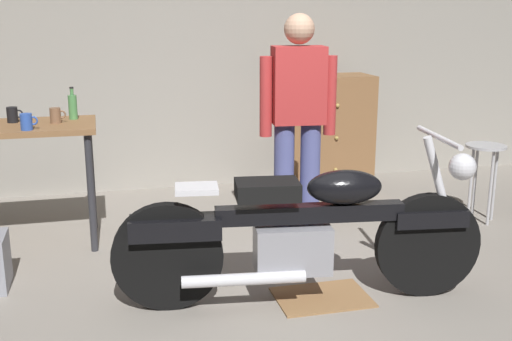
{
  "coord_description": "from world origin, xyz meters",
  "views": [
    {
      "loc": [
        -0.95,
        -3.26,
        1.69
      ],
      "look_at": [
        0.05,
        0.7,
        0.65
      ],
      "focal_mm": 44.31,
      "sensor_mm": 36.0,
      "label": 1
    }
  ],
  "objects_px": {
    "mug_blue_enamel": "(27,122)",
    "bottle": "(73,106)",
    "person_standing": "(298,117)",
    "shop_stool": "(485,162)",
    "motorcycle": "(304,230)",
    "mug_black_matte": "(13,115)",
    "mug_brown_stoneware": "(56,115)",
    "wooden_dresser": "(328,133)"
  },
  "relations": [
    {
      "from": "motorcycle",
      "to": "mug_brown_stoneware",
      "type": "bearing_deg",
      "value": 142.49
    },
    {
      "from": "motorcycle",
      "to": "bottle",
      "type": "relative_size",
      "value": 9.05
    },
    {
      "from": "motorcycle",
      "to": "shop_stool",
      "type": "relative_size",
      "value": 3.41
    },
    {
      "from": "motorcycle",
      "to": "bottle",
      "type": "height_order",
      "value": "bottle"
    },
    {
      "from": "motorcycle",
      "to": "person_standing",
      "type": "bearing_deg",
      "value": 81.65
    },
    {
      "from": "person_standing",
      "to": "wooden_dresser",
      "type": "relative_size",
      "value": 1.52
    },
    {
      "from": "mug_black_matte",
      "to": "person_standing",
      "type": "bearing_deg",
      "value": -11.8
    },
    {
      "from": "person_standing",
      "to": "mug_brown_stoneware",
      "type": "distance_m",
      "value": 1.75
    },
    {
      "from": "mug_brown_stoneware",
      "to": "bottle",
      "type": "bearing_deg",
      "value": 50.2
    },
    {
      "from": "mug_brown_stoneware",
      "to": "bottle",
      "type": "height_order",
      "value": "bottle"
    },
    {
      "from": "wooden_dresser",
      "to": "mug_brown_stoneware",
      "type": "height_order",
      "value": "wooden_dresser"
    },
    {
      "from": "mug_blue_enamel",
      "to": "mug_black_matte",
      "type": "xyz_separation_m",
      "value": [
        -0.13,
        0.33,
        0.0
      ]
    },
    {
      "from": "wooden_dresser",
      "to": "bottle",
      "type": "bearing_deg",
      "value": -162.58
    },
    {
      "from": "mug_blue_enamel",
      "to": "bottle",
      "type": "relative_size",
      "value": 0.48
    },
    {
      "from": "wooden_dresser",
      "to": "mug_blue_enamel",
      "type": "distance_m",
      "value": 2.83
    },
    {
      "from": "mug_brown_stoneware",
      "to": "mug_blue_enamel",
      "type": "bearing_deg",
      "value": -126.86
    },
    {
      "from": "person_standing",
      "to": "mug_black_matte",
      "type": "height_order",
      "value": "person_standing"
    },
    {
      "from": "person_standing",
      "to": "mug_brown_stoneware",
      "type": "relative_size",
      "value": 14.76
    },
    {
      "from": "motorcycle",
      "to": "wooden_dresser",
      "type": "relative_size",
      "value": 1.98
    },
    {
      "from": "motorcycle",
      "to": "wooden_dresser",
      "type": "bearing_deg",
      "value": 73.67
    },
    {
      "from": "wooden_dresser",
      "to": "mug_blue_enamel",
      "type": "xyz_separation_m",
      "value": [
        -2.58,
        -1.09,
        0.41
      ]
    },
    {
      "from": "person_standing",
      "to": "shop_stool",
      "type": "bearing_deg",
      "value": -175.16
    },
    {
      "from": "person_standing",
      "to": "shop_stool",
      "type": "distance_m",
      "value": 1.64
    },
    {
      "from": "wooden_dresser",
      "to": "motorcycle",
      "type": "bearing_deg",
      "value": -113.53
    },
    {
      "from": "mug_blue_enamel",
      "to": "person_standing",
      "type": "bearing_deg",
      "value": -2.69
    },
    {
      "from": "person_standing",
      "to": "shop_stool",
      "type": "xyz_separation_m",
      "value": [
        1.58,
        -0.03,
        -0.43
      ]
    },
    {
      "from": "shop_stool",
      "to": "mug_brown_stoneware",
      "type": "distance_m",
      "value": 3.35
    },
    {
      "from": "person_standing",
      "to": "bottle",
      "type": "distance_m",
      "value": 1.67
    },
    {
      "from": "mug_black_matte",
      "to": "motorcycle",
      "type": "bearing_deg",
      "value": -41.15
    },
    {
      "from": "bottle",
      "to": "person_standing",
      "type": "bearing_deg",
      "value": -16.11
    },
    {
      "from": "person_standing",
      "to": "mug_black_matte",
      "type": "bearing_deg",
      "value": -6.01
    },
    {
      "from": "motorcycle",
      "to": "bottle",
      "type": "distance_m",
      "value": 2.09
    },
    {
      "from": "motorcycle",
      "to": "person_standing",
      "type": "relative_size",
      "value": 1.31
    },
    {
      "from": "shop_stool",
      "to": "mug_black_matte",
      "type": "bearing_deg",
      "value": 172.89
    },
    {
      "from": "wooden_dresser",
      "to": "mug_brown_stoneware",
      "type": "distance_m",
      "value": 2.59
    },
    {
      "from": "mug_brown_stoneware",
      "to": "bottle",
      "type": "relative_size",
      "value": 0.47
    },
    {
      "from": "mug_blue_enamel",
      "to": "bottle",
      "type": "distance_m",
      "value": 0.48
    },
    {
      "from": "mug_brown_stoneware",
      "to": "bottle",
      "type": "xyz_separation_m",
      "value": [
        0.12,
        0.14,
        0.04
      ]
    },
    {
      "from": "person_standing",
      "to": "bottle",
      "type": "relative_size",
      "value": 6.93
    },
    {
      "from": "mug_black_matte",
      "to": "bottle",
      "type": "distance_m",
      "value": 0.42
    },
    {
      "from": "motorcycle",
      "to": "wooden_dresser",
      "type": "height_order",
      "value": "wooden_dresser"
    },
    {
      "from": "shop_stool",
      "to": "mug_blue_enamel",
      "type": "xyz_separation_m",
      "value": [
        -3.48,
        0.12,
        0.46
      ]
    }
  ]
}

